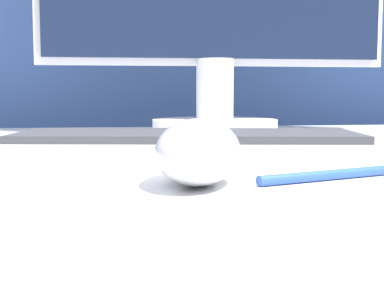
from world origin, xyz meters
name	(u,v)px	position (x,y,z in m)	size (l,w,h in m)	color
partition_panel	(173,147)	(0.00, 0.67, 0.70)	(5.00, 0.03, 1.41)	navy
computer_mouse_near	(198,152)	(-0.06, -0.10, 0.78)	(0.08, 0.12, 0.05)	silver
keyboard	(188,143)	(-0.05, 0.09, 0.77)	(0.40, 0.19, 0.02)	white
pen	(336,174)	(0.04, -0.10, 0.76)	(0.14, 0.05, 0.01)	#284C9E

